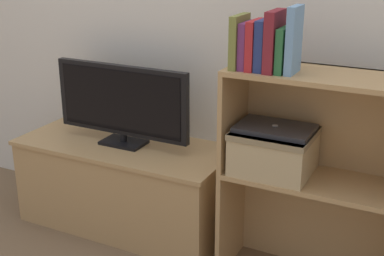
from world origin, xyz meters
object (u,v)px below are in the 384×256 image
Objects in this scene: tv_stand at (126,184)px; book_plum at (247,45)px; tv at (122,102)px; book_skyblue at (294,40)px; storage_basket_left at (274,149)px; book_maroon at (274,41)px; book_forest at (284,50)px; book_crimson at (255,45)px; book_olive at (239,41)px; book_navy at (264,45)px; laptop at (275,128)px.

tv_stand is 5.95× the size of book_plum.
tv is 3.98× the size of book_plum.
book_skyblue is 0.79× the size of storage_basket_left.
book_maroon reaches higher than storage_basket_left.
tv is 4.20× the size of book_forest.
book_forest is at bearing -8.40° from tv.
storage_basket_left is at bearing -5.98° from tv_stand.
book_crimson is at bearing 180.00° from book_maroon.
book_plum is at bearing 180.00° from book_forest.
book_maroon reaches higher than tv.
book_navy is (0.10, 0.00, -0.01)m from book_olive.
tv_stand is at bearing 171.85° from book_skyblue.
tv_stand is 1.06m from book_olive.
book_navy is 0.84× the size of book_maroon.
book_navy is 0.64× the size of laptop.
laptop is at bearing 126.73° from book_forest.
laptop is (-0.03, 0.04, -0.33)m from book_forest.
book_skyblue is 0.47m from storage_basket_left.
book_plum is 0.95× the size of book_crimson.
tv is 0.86m from book_navy.
laptop is at bearing 38.95° from book_navy.
tv_stand is at bearing 90.00° from tv.
laptop is (0.01, 0.04, -0.36)m from book_maroon.
book_plum is at bearing 180.00° from book_crimson.
tv_stand is at bearing 174.02° from laptop.
tv is 3.69× the size of book_navy.
book_crimson is 0.62× the size of laptop.
book_plum is 0.57× the size of storage_basket_left.
book_skyblue is at bearing -31.28° from storage_basket_left.
book_maroon is at bearing -0.00° from book_plum.
tv is at bearing 170.27° from book_crimson.
book_forest is (0.84, -0.12, 0.36)m from tv.
book_maroon is 0.46m from storage_basket_left.
laptop is at bearing 14.99° from book_olive.
tv is 0.92m from book_forest.
book_navy is 0.05m from book_maroon.
laptop is (0.81, -0.08, 0.02)m from tv.
book_plum is 0.78× the size of book_maroon.
laptop is (-0.00, 0.00, 0.09)m from storage_basket_left.
book_olive is 1.14× the size of book_plum.
book_navy is 1.14× the size of book_forest.
book_plum is (0.69, -0.13, 0.81)m from tv_stand.
book_plum reaches higher than storage_basket_left.
book_maroon is at bearing 0.00° from book_olive.
tv is (0.00, -0.00, 0.45)m from tv_stand.
book_maroon reaches higher than book_olive.
book_plum is (0.69, -0.12, 0.36)m from tv.
book_olive is 0.39m from laptop.
book_crimson is 0.98× the size of book_navy.
storage_basket_left is at bearing 14.99° from book_olive.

